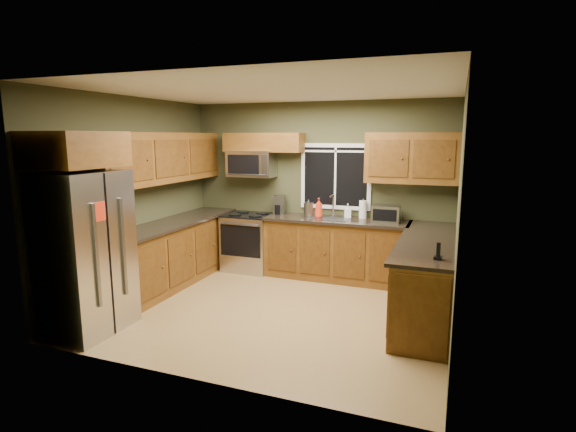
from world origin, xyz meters
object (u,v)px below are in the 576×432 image
Objects in this scene: soap_bottle_a at (319,208)px; soap_bottle_b at (348,211)px; microwave at (252,164)px; refrigerator at (84,253)px; kettle at (309,209)px; paper_towel_roll at (363,209)px; toaster_oven at (386,214)px; range at (249,242)px; coffee_maker at (279,205)px; cordless_phone at (438,255)px.

soap_bottle_b is (0.41, 0.16, -0.05)m from soap_bottle_a.
soap_bottle_b is at bearing 2.14° from microwave.
kettle is at bearing 59.08° from refrigerator.
refrigerator reaches higher than kettle.
refrigerator is 6.62× the size of kettle.
kettle is at bearing -4.88° from microwave.
microwave reaches higher than paper_towel_roll.
microwave is at bearing 174.84° from soap_bottle_a.
toaster_oven is 1.19m from kettle.
kettle reaches higher than range.
soap_bottle_a is (0.69, -0.10, 0.01)m from coffee_maker.
kettle is 1.29× the size of soap_bottle_b.
toaster_oven reaches higher than soap_bottle_b.
soap_bottle_a is at bearing 134.31° from cordless_phone.
soap_bottle_b is at bearing 13.93° from kettle.
paper_towel_roll reaches higher than toaster_oven.
coffee_maker is at bearing 68.07° from refrigerator.
refrigerator is 6.19× the size of coffee_maker.
paper_towel_roll is at bearing 3.27° from coffee_maker.
toaster_oven is at bearing -1.31° from kettle.
soap_bottle_b reaches higher than cordless_phone.
paper_towel_roll reaches higher than kettle.
soap_bottle_a is at bearing -164.36° from paper_towel_roll.
refrigerator reaches higher than range.
range is 1.33m from soap_bottle_a.
refrigerator is 8.52× the size of soap_bottle_b.
range is at bearing -172.96° from soap_bottle_b.
microwave is 2.62× the size of coffee_maker.
soap_bottle_b is 2.47m from cordless_phone.
refrigerator is at bearing -123.58° from soap_bottle_a.
refrigerator is at bearing -103.97° from range.
toaster_oven is at bearing -26.32° from paper_towel_roll.
microwave is at bearing -177.65° from paper_towel_roll.
cordless_phone is (2.99, -1.97, -0.74)m from microwave.
coffee_maker is at bearing 170.88° from kettle.
refrigerator reaches higher than soap_bottle_a.
kettle reaches higher than toaster_oven.
refrigerator reaches higher than coffee_maker.
range is 2.27m from toaster_oven.
microwave is at bearing 177.06° from toaster_oven.
soap_bottle_a reaches higher than range.
kettle is 0.17m from soap_bottle_a.
kettle is at bearing -9.12° from coffee_maker.
toaster_oven is at bearing -2.94° from microwave.
refrigerator is 3.74m from soap_bottle_b.
paper_towel_roll is at bearing 2.35° from microwave.
paper_towel_roll reaches higher than soap_bottle_b.
cordless_phone is at bearing -66.72° from toaster_oven.
paper_towel_roll is 1.68× the size of cordless_phone.
refrigerator is at bearing -120.92° from kettle.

